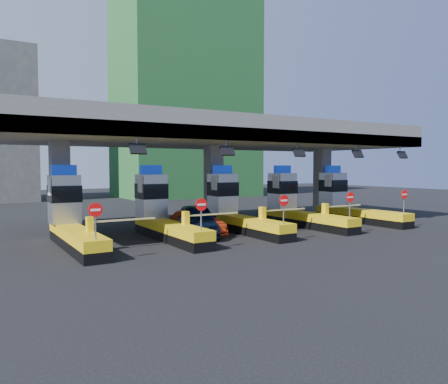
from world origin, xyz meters
TOP-DOWN VIEW (x-y plane):
  - ground at (0.00, 0.00)m, footprint 120.00×120.00m
  - toll_canopy at (0.00, 2.87)m, footprint 28.00×12.09m
  - toll_lane_far_left at (-10.00, 0.28)m, footprint 4.43×8.00m
  - toll_lane_left at (-5.00, 0.28)m, footprint 4.43×8.00m
  - toll_lane_center at (0.00, 0.28)m, footprint 4.43×8.00m
  - toll_lane_right at (5.00, 0.28)m, footprint 4.43×8.00m
  - toll_lane_far_right at (10.00, 0.28)m, footprint 4.43×8.00m
  - bg_building_scaffold at (12.00, 32.00)m, footprint 18.00×12.00m
  - van at (-3.07, -0.33)m, footprint 3.94×5.87m
  - red_car at (-2.89, -0.11)m, footprint 1.63×4.49m

SIDE VIEW (x-z plane):
  - ground at x=0.00m, z-range 0.00..0.00m
  - red_car at x=-2.89m, z-range 0.00..1.47m
  - van at x=-3.07m, z-range 0.00..1.86m
  - toll_lane_far_left at x=-10.00m, z-range -0.68..3.47m
  - toll_lane_left at x=-5.00m, z-range -0.68..3.47m
  - toll_lane_center at x=0.00m, z-range -0.68..3.47m
  - toll_lane_right at x=5.00m, z-range -0.68..3.47m
  - toll_lane_far_right at x=10.00m, z-range -0.68..3.47m
  - toll_canopy at x=0.00m, z-range 2.63..9.63m
  - bg_building_scaffold at x=12.00m, z-range 0.00..28.00m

